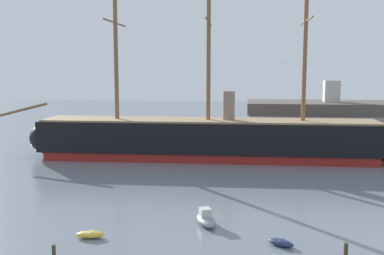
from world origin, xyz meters
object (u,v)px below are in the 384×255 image
object	(u,v)px
dinghy_foreground_left	(90,234)
motorboat_near_centre	(206,219)
seagull_in_flight	(282,63)
tall_ship	(208,138)
dockside_warehouse_right	(340,124)
dinghy_far_left	(84,155)
mooring_piling_right_pair	(346,255)
dinghy_foreground_right	(281,243)

from	to	relation	value
dinghy_foreground_left	motorboat_near_centre	size ratio (longest dim) A/B	0.65
motorboat_near_centre	seagull_in_flight	bearing A→B (deg)	62.34
tall_ship	dockside_warehouse_right	bearing A→B (deg)	34.69
motorboat_near_centre	dinghy_far_left	bearing A→B (deg)	126.90
dockside_warehouse_right	mooring_piling_right_pair	bearing A→B (deg)	-100.05
tall_ship	mooring_piling_right_pair	bearing A→B (deg)	-70.63
dockside_warehouse_right	seagull_in_flight	xyz separation A→B (m)	(-15.24, -37.66, 12.69)
dockside_warehouse_right	motorboat_near_centre	bearing A→B (deg)	-113.83
dinghy_foreground_left	dinghy_far_left	xyz separation A→B (m)	(-15.61, 40.85, 0.00)
dinghy_far_left	dockside_warehouse_right	xyz separation A→B (m)	(50.79, 19.05, 4.37)
mooring_piling_right_pair	dockside_warehouse_right	bearing A→B (deg)	79.95
dinghy_foreground_left	mooring_piling_right_pair	bearing A→B (deg)	-9.04
dinghy_foreground_left	seagull_in_flight	bearing A→B (deg)	48.11
dinghy_foreground_left	dinghy_far_left	distance (m)	43.73
dockside_warehouse_right	seagull_in_flight	size ratio (longest dim) A/B	36.65
dinghy_far_left	mooring_piling_right_pair	distance (m)	59.62
dockside_warehouse_right	seagull_in_flight	bearing A→B (deg)	-112.03
dinghy_foreground_left	seagull_in_flight	size ratio (longest dim) A/B	2.48
dinghy_foreground_right	seagull_in_flight	xyz separation A→B (m)	(1.20, 22.00, 17.08)
tall_ship	dinghy_foreground_left	world-z (taller)	tall_ship
dockside_warehouse_right	tall_ship	bearing A→B (deg)	-145.31
dinghy_far_left	dockside_warehouse_right	distance (m)	54.42
tall_ship	seagull_in_flight	xyz separation A→B (m)	(11.86, -18.91, 13.50)
dinghy_far_left	dockside_warehouse_right	bearing A→B (deg)	20.56
dinghy_far_left	tall_ship	bearing A→B (deg)	0.71
dinghy_foreground_right	dinghy_far_left	distance (m)	53.19
dockside_warehouse_right	seagull_in_flight	distance (m)	42.56
tall_ship	motorboat_near_centre	size ratio (longest dim) A/B	16.50
tall_ship	motorboat_near_centre	xyz separation A→B (m)	(2.98, -35.83, -3.29)
mooring_piling_right_pair	motorboat_near_centre	bearing A→B (deg)	144.60
tall_ship	dinghy_foreground_left	xyz separation A→B (m)	(-8.09, -41.14, -3.56)
motorboat_near_centre	mooring_piling_right_pair	xyz separation A→B (m)	(12.82, -9.11, 0.43)
tall_ship	dinghy_foreground_right	bearing A→B (deg)	-75.40
dinghy_far_left	dockside_warehouse_right	size ratio (longest dim) A/B	0.07
motorboat_near_centre	dinghy_foreground_right	bearing A→B (deg)	-33.47
dinghy_foreground_left	dinghy_far_left	bearing A→B (deg)	110.91
seagull_in_flight	dinghy_far_left	bearing A→B (deg)	152.37
dinghy_far_left	motorboat_near_centre	bearing A→B (deg)	-53.10
dockside_warehouse_right	dinghy_foreground_left	bearing A→B (deg)	-120.43
dinghy_foreground_left	dockside_warehouse_right	world-z (taller)	dockside_warehouse_right
tall_ship	motorboat_near_centre	bearing A→B (deg)	-85.24
dinghy_foreground_right	dockside_warehouse_right	world-z (taller)	dockside_warehouse_right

